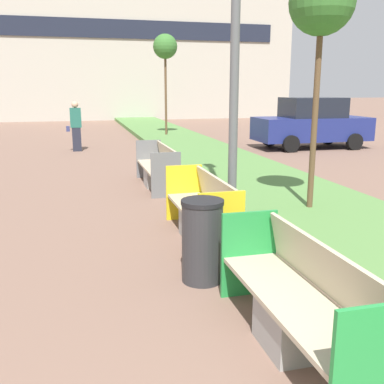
{
  "coord_description": "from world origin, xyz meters",
  "views": [
    {
      "loc": [
        -0.83,
        0.2,
        2.22
      ],
      "look_at": [
        0.9,
        6.91,
        0.6
      ],
      "focal_mm": 42.0,
      "sensor_mm": 36.0,
      "label": 1
    }
  ],
  "objects_px": {
    "litter_bin": "(202,241)",
    "sapling_tree_near": "(322,5)",
    "bench_green_frame": "(299,308)",
    "bench_yellow_frame": "(202,214)",
    "bench_grey_frame": "(158,170)",
    "sapling_tree_far": "(165,48)",
    "parked_car_distant": "(312,123)",
    "pedestrian_walking": "(76,126)"
  },
  "relations": [
    {
      "from": "bench_grey_frame",
      "to": "parked_car_distant",
      "type": "xyz_separation_m",
      "value": [
        6.73,
        5.21,
        0.54
      ]
    },
    {
      "from": "sapling_tree_far",
      "to": "bench_yellow_frame",
      "type": "bearing_deg",
      "value": -98.96
    },
    {
      "from": "sapling_tree_near",
      "to": "sapling_tree_far",
      "type": "height_order",
      "value": "sapling_tree_far"
    },
    {
      "from": "bench_green_frame",
      "to": "bench_yellow_frame",
      "type": "bearing_deg",
      "value": 90.02
    },
    {
      "from": "bench_grey_frame",
      "to": "pedestrian_walking",
      "type": "relative_size",
      "value": 1.3
    },
    {
      "from": "bench_green_frame",
      "to": "sapling_tree_near",
      "type": "relative_size",
      "value": 0.54
    },
    {
      "from": "bench_yellow_frame",
      "to": "litter_bin",
      "type": "xyz_separation_m",
      "value": [
        -0.43,
        -1.5,
        0.12
      ]
    },
    {
      "from": "sapling_tree_far",
      "to": "pedestrian_walking",
      "type": "distance_m",
      "value": 5.85
    },
    {
      "from": "bench_grey_frame",
      "to": "litter_bin",
      "type": "distance_m",
      "value": 5.24
    },
    {
      "from": "bench_yellow_frame",
      "to": "sapling_tree_near",
      "type": "xyz_separation_m",
      "value": [
        2.12,
        0.6,
        3.12
      ]
    },
    {
      "from": "litter_bin",
      "to": "sapling_tree_far",
      "type": "bearing_deg",
      "value": 80.33
    },
    {
      "from": "bench_grey_frame",
      "to": "pedestrian_walking",
      "type": "bearing_deg",
      "value": 105.18
    },
    {
      "from": "bench_grey_frame",
      "to": "parked_car_distant",
      "type": "relative_size",
      "value": 0.54
    },
    {
      "from": "litter_bin",
      "to": "sapling_tree_far",
      "type": "xyz_separation_m",
      "value": [
        2.55,
        14.95,
        3.37
      ]
    },
    {
      "from": "bench_green_frame",
      "to": "bench_yellow_frame",
      "type": "relative_size",
      "value": 1.04
    },
    {
      "from": "bench_yellow_frame",
      "to": "litter_bin",
      "type": "bearing_deg",
      "value": -105.81
    },
    {
      "from": "bench_yellow_frame",
      "to": "parked_car_distant",
      "type": "relative_size",
      "value": 0.5
    },
    {
      "from": "litter_bin",
      "to": "pedestrian_walking",
      "type": "bearing_deg",
      "value": 96.51
    },
    {
      "from": "bench_green_frame",
      "to": "sapling_tree_near",
      "type": "xyz_separation_m",
      "value": [
        2.12,
        3.65,
        3.12
      ]
    },
    {
      "from": "litter_bin",
      "to": "parked_car_distant",
      "type": "bearing_deg",
      "value": 55.54
    },
    {
      "from": "pedestrian_walking",
      "to": "bench_green_frame",
      "type": "bearing_deg",
      "value": -82.43
    },
    {
      "from": "sapling_tree_far",
      "to": "parked_car_distant",
      "type": "distance_m",
      "value": 7.1
    },
    {
      "from": "sapling_tree_near",
      "to": "parked_car_distant",
      "type": "xyz_separation_m",
      "value": [
        4.61,
        8.32,
        -2.57
      ]
    },
    {
      "from": "bench_yellow_frame",
      "to": "bench_grey_frame",
      "type": "relative_size",
      "value": 0.92
    },
    {
      "from": "litter_bin",
      "to": "parked_car_distant",
      "type": "xyz_separation_m",
      "value": [
        7.16,
        10.43,
        0.42
      ]
    },
    {
      "from": "bench_grey_frame",
      "to": "litter_bin",
      "type": "height_order",
      "value": "litter_bin"
    },
    {
      "from": "litter_bin",
      "to": "sapling_tree_near",
      "type": "bearing_deg",
      "value": 39.6
    },
    {
      "from": "bench_grey_frame",
      "to": "sapling_tree_near",
      "type": "height_order",
      "value": "sapling_tree_near"
    },
    {
      "from": "bench_grey_frame",
      "to": "parked_car_distant",
      "type": "bearing_deg",
      "value": 37.72
    },
    {
      "from": "bench_yellow_frame",
      "to": "sapling_tree_far",
      "type": "relative_size",
      "value": 0.47
    },
    {
      "from": "pedestrian_walking",
      "to": "parked_car_distant",
      "type": "relative_size",
      "value": 0.42
    },
    {
      "from": "sapling_tree_far",
      "to": "sapling_tree_near",
      "type": "bearing_deg",
      "value": -90.0
    },
    {
      "from": "bench_green_frame",
      "to": "sapling_tree_far",
      "type": "distance_m",
      "value": 16.99
    },
    {
      "from": "bench_grey_frame",
      "to": "parked_car_distant",
      "type": "distance_m",
      "value": 8.53
    },
    {
      "from": "bench_green_frame",
      "to": "pedestrian_walking",
      "type": "distance_m",
      "value": 13.41
    },
    {
      "from": "bench_green_frame",
      "to": "parked_car_distant",
      "type": "bearing_deg",
      "value": 60.66
    },
    {
      "from": "bench_green_frame",
      "to": "pedestrian_walking",
      "type": "bearing_deg",
      "value": 97.57
    },
    {
      "from": "bench_green_frame",
      "to": "parked_car_distant",
      "type": "xyz_separation_m",
      "value": [
        6.73,
        11.98,
        0.54
      ]
    },
    {
      "from": "bench_grey_frame",
      "to": "sapling_tree_far",
      "type": "bearing_deg",
      "value": 77.71
    },
    {
      "from": "sapling_tree_near",
      "to": "parked_car_distant",
      "type": "bearing_deg",
      "value": 61.01
    },
    {
      "from": "bench_yellow_frame",
      "to": "pedestrian_walking",
      "type": "distance_m",
      "value": 10.4
    },
    {
      "from": "parked_car_distant",
      "to": "sapling_tree_far",
      "type": "bearing_deg",
      "value": 136.14
    }
  ]
}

